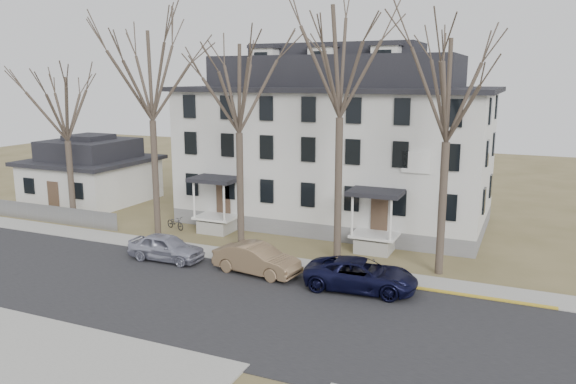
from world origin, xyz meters
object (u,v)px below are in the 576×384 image
at_px(car_navy, 361,275).
at_px(bicycle_left, 175,223).
at_px(boarding_house, 335,144).
at_px(car_silver, 166,248).
at_px(tree_mid_right, 449,83).
at_px(car_tan, 257,260).
at_px(tree_far_left, 150,69).
at_px(tree_mid_left, 238,82).
at_px(tree_bungalow, 65,104).
at_px(small_house, 91,174).
at_px(tree_center, 341,53).

relative_size(car_navy, bicycle_left, 3.21).
height_order(boarding_house, car_silver, boarding_house).
height_order(tree_mid_right, car_tan, tree_mid_right).
height_order(boarding_house, tree_far_left, tree_far_left).
xyz_separation_m(tree_mid_left, tree_bungalow, (-13.00, 0.00, -1.48)).
bearing_deg(tree_far_left, boarding_house, 42.18).
bearing_deg(small_house, car_silver, -34.99).
height_order(boarding_house, tree_mid_right, tree_mid_right).
bearing_deg(car_tan, boarding_house, 7.70).
relative_size(tree_mid_right, car_silver, 2.97).
relative_size(small_house, car_tan, 1.89).
xyz_separation_m(small_house, tree_bungalow, (4.00, -6.20, 5.87)).
bearing_deg(bicycle_left, tree_center, -79.76).
bearing_deg(tree_bungalow, small_house, 122.84).
height_order(boarding_house, tree_mid_left, tree_mid_left).
bearing_deg(car_tan, bicycle_left, 65.86).
height_order(tree_mid_left, car_tan, tree_mid_left).
relative_size(car_silver, bicycle_left, 2.61).
height_order(car_navy, bicycle_left, car_navy).
xyz_separation_m(small_house, tree_mid_right, (28.50, -6.20, 7.35)).
relative_size(small_house, tree_mid_left, 0.68).
height_order(tree_bungalow, car_navy, tree_bungalow).
bearing_deg(tree_mid_left, car_silver, -122.32).
bearing_deg(car_silver, car_tan, -90.31).
distance_m(small_house, tree_center, 25.41).
bearing_deg(small_house, tree_mid_left, -20.03).
distance_m(tree_mid_left, bicycle_left, 10.95).
height_order(tree_mid_right, bicycle_left, tree_mid_right).
bearing_deg(bicycle_left, boarding_house, -35.28).
relative_size(boarding_house, bicycle_left, 12.65).
relative_size(tree_mid_right, tree_bungalow, 1.18).
xyz_separation_m(tree_mid_right, bicycle_left, (-17.28, 1.59, -9.17)).
relative_size(boarding_house, tree_center, 1.41).
xyz_separation_m(small_house, tree_mid_left, (17.00, -6.20, 7.35)).
bearing_deg(bicycle_left, tree_mid_left, -87.45).
relative_size(tree_far_left, car_silver, 3.20).
bearing_deg(small_house, bicycle_left, -22.33).
bearing_deg(tree_bungalow, tree_center, 0.00).
height_order(tree_far_left, car_tan, tree_far_left).
bearing_deg(tree_far_left, tree_center, 0.00).
bearing_deg(car_silver, tree_bungalow, 68.13).
distance_m(tree_mid_left, car_silver, 10.03).
height_order(tree_mid_right, car_navy, tree_mid_right).
xyz_separation_m(small_house, car_silver, (14.50, -10.15, -1.52)).
distance_m(boarding_house, tree_bungalow, 18.17).
bearing_deg(bicycle_left, tree_far_left, -170.14).
distance_m(boarding_house, bicycle_left, 12.03).
height_order(car_silver, car_tan, car_tan).
bearing_deg(car_tan, tree_mid_right, -57.86).
bearing_deg(car_silver, tree_far_left, 40.28).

